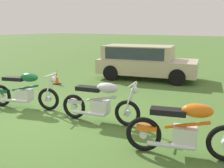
% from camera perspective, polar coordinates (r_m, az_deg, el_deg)
% --- Properties ---
extents(ground_plane, '(120.00, 120.00, 0.00)m').
position_cam_1_polar(ground_plane, '(6.71, -12.65, -6.91)').
color(ground_plane, '#476B2D').
extents(motorcycle_green, '(2.01, 0.98, 1.02)m').
position_cam_1_polar(motorcycle_green, '(7.39, -19.02, -1.45)').
color(motorcycle_green, black).
rests_on(motorcycle_green, ground).
extents(motorcycle_silver, '(1.96, 0.82, 1.02)m').
position_cam_1_polar(motorcycle_silver, '(5.97, -2.60, -4.14)').
color(motorcycle_silver, black).
rests_on(motorcycle_silver, ground).
extents(motorcycle_orange, '(1.95, 0.94, 1.02)m').
position_cam_1_polar(motorcycle_orange, '(4.61, 16.08, -9.85)').
color(motorcycle_orange, black).
rests_on(motorcycle_orange, ground).
extents(car_beige, '(4.43, 2.73, 1.43)m').
position_cam_1_polar(car_beige, '(11.08, 6.96, 5.46)').
color(car_beige, '#BCAD8C').
rests_on(car_beige, ground).
extents(traffic_cone, '(0.25, 0.25, 0.56)m').
position_cam_1_polar(traffic_cone, '(10.23, -12.32, 1.37)').
color(traffic_cone, '#EA590F').
rests_on(traffic_cone, ground).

